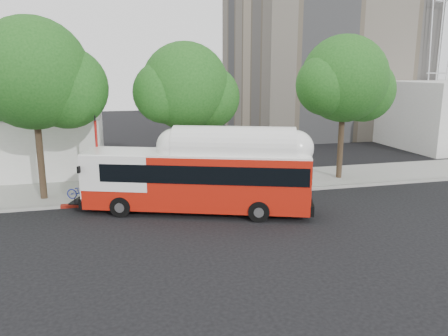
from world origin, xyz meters
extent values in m
plane|color=black|center=(0.00, 0.00, 0.00)|extent=(120.00, 120.00, 0.00)
cube|color=gray|center=(0.00, 6.50, 0.07)|extent=(60.00, 5.00, 0.15)
cube|color=gray|center=(0.00, 3.90, 0.07)|extent=(60.00, 0.30, 0.15)
cube|color=maroon|center=(-3.00, 3.90, 0.08)|extent=(10.00, 0.32, 0.16)
cylinder|color=#2D2116|center=(-9.00, 5.50, 3.04)|extent=(0.36, 0.36, 6.08)
sphere|color=#1A4C15|center=(-9.00, 5.50, 6.84)|extent=(5.80, 5.80, 5.80)
sphere|color=#1A4C15|center=(-7.41, 5.70, 6.08)|extent=(4.35, 4.35, 4.35)
cylinder|color=#2D2116|center=(-1.00, 6.00, 2.72)|extent=(0.36, 0.36, 5.44)
sphere|color=#1A4C15|center=(-1.00, 6.00, 6.12)|extent=(5.00, 5.00, 5.00)
sphere|color=#1A4C15|center=(0.38, 6.20, 5.44)|extent=(3.75, 3.75, 3.75)
cylinder|color=#2D2116|center=(9.00, 5.80, 2.88)|extent=(0.36, 0.36, 5.76)
sphere|color=#1A4C15|center=(9.00, 5.80, 6.48)|extent=(5.40, 5.40, 5.40)
sphere|color=#1A4C15|center=(10.48, 6.00, 5.76)|extent=(4.05, 4.05, 4.05)
cube|color=#B6190C|center=(-1.24, 1.48, 1.66)|extent=(11.18, 6.09, 2.67)
cube|color=black|center=(-0.81, 1.32, 2.21)|extent=(10.16, 5.76, 0.87)
cube|color=white|center=(-1.24, 1.48, 3.03)|extent=(11.15, 6.02, 0.09)
cube|color=white|center=(0.49, 0.84, 3.27)|extent=(6.16, 3.78, 0.51)
cube|color=black|center=(-6.88, 3.58, 0.46)|extent=(1.27, 1.81, 0.06)
imported|color=#202896|center=(-6.88, 3.58, 0.90)|extent=(1.07, 1.67, 0.83)
cylinder|color=#A51611|center=(-6.02, 4.34, 2.23)|extent=(0.13, 0.13, 4.45)
cube|color=black|center=(-6.02, 4.34, 4.56)|extent=(0.06, 0.45, 0.28)
camera|label=1|loc=(-5.12, -19.19, 7.00)|focal=35.00mm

